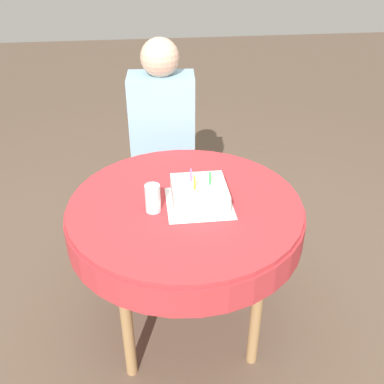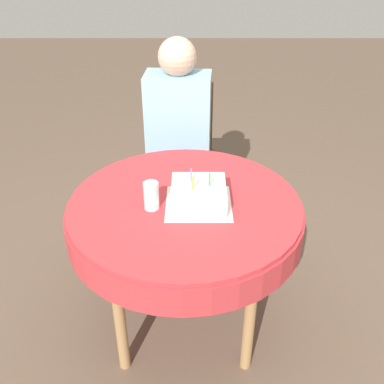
% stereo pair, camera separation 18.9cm
% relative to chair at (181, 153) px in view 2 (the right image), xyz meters
% --- Properties ---
extents(ground_plane, '(12.00, 12.00, 0.00)m').
position_rel_chair_xyz_m(ground_plane, '(0.04, -0.88, -0.50)').
color(ground_plane, brown).
extents(dining_table, '(1.02, 1.02, 0.72)m').
position_rel_chair_xyz_m(dining_table, '(0.04, -0.88, 0.13)').
color(dining_table, '#BC3338').
rests_on(dining_table, ground_plane).
extents(chair, '(0.46, 0.46, 0.92)m').
position_rel_chair_xyz_m(chair, '(0.00, 0.00, 0.00)').
color(chair, brown).
rests_on(chair, ground_plane).
extents(person, '(0.38, 0.33, 1.22)m').
position_rel_chair_xyz_m(person, '(-0.01, -0.09, 0.23)').
color(person, '#DBB293').
rests_on(person, ground_plane).
extents(napkin, '(0.28, 0.28, 0.00)m').
position_rel_chair_xyz_m(napkin, '(0.10, -0.89, 0.22)').
color(napkin, white).
rests_on(napkin, dining_table).
extents(birthday_cake, '(0.23, 0.23, 0.15)m').
position_rel_chair_xyz_m(birthday_cake, '(0.10, -0.89, 0.26)').
color(birthday_cake, white).
rests_on(birthday_cake, dining_table).
extents(drinking_glass, '(0.06, 0.06, 0.12)m').
position_rel_chair_xyz_m(drinking_glass, '(-0.09, -0.92, 0.28)').
color(drinking_glass, silver).
rests_on(drinking_glass, dining_table).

